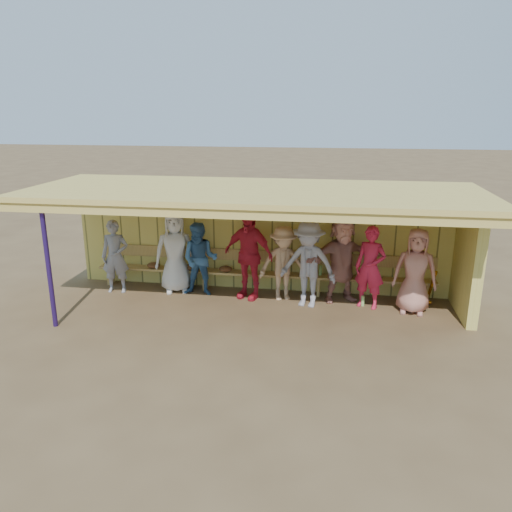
{
  "coord_description": "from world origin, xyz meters",
  "views": [
    {
      "loc": [
        1.56,
        -9.44,
        3.99
      ],
      "look_at": [
        0.0,
        0.35,
        1.05
      ],
      "focal_mm": 35.0,
      "sensor_mm": 36.0,
      "label": 1
    }
  ],
  "objects": [
    {
      "name": "bench",
      "position": [
        0.0,
        1.12,
        0.53
      ],
      "size": [
        7.6,
        0.34,
        0.93
      ],
      "color": "tan",
      "rests_on": "ground"
    },
    {
      "name": "player_g",
      "position": [
        2.34,
        0.53,
        0.86
      ],
      "size": [
        0.73,
        0.61,
        1.72
      ],
      "primitive_type": "imported",
      "rotation": [
        0.0,
        0.0,
        -0.37
      ],
      "color": "#C61F3F",
      "rests_on": "ground"
    },
    {
      "name": "player_f",
      "position": [
        1.77,
        0.81,
        0.93
      ],
      "size": [
        1.8,
        1.17,
        1.86
      ],
      "primitive_type": "imported",
      "rotation": [
        0.0,
        0.0,
        0.39
      ],
      "color": "tan",
      "rests_on": "ground"
    },
    {
      "name": "dugout_structure",
      "position": [
        0.39,
        0.69,
        1.69
      ],
      "size": [
        8.8,
        3.2,
        2.5
      ],
      "color": "#D3C35A",
      "rests_on": "ground"
    },
    {
      "name": "player_h",
      "position": [
        3.21,
        0.38,
        0.87
      ],
      "size": [
        0.93,
        0.67,
        1.75
      ],
      "primitive_type": "imported",
      "rotation": [
        0.0,
        0.0,
        -0.15
      ],
      "color": "tan",
      "rests_on": "ground"
    },
    {
      "name": "ground",
      "position": [
        0.0,
        0.0,
        0.0
      ],
      "size": [
        90.0,
        90.0,
        0.0
      ],
      "primitive_type": "plane",
      "color": "brown",
      "rests_on": "ground"
    },
    {
      "name": "dugout_equipment",
      "position": [
        -0.71,
        0.99,
        0.49
      ],
      "size": [
        6.37,
        0.62,
        0.8
      ],
      "color": "orange",
      "rests_on": "ground"
    },
    {
      "name": "player_extra",
      "position": [
        0.53,
        0.69,
        0.81
      ],
      "size": [
        1.19,
        0.92,
        1.62
      ],
      "primitive_type": "imported",
      "rotation": [
        0.0,
        0.0,
        0.35
      ],
      "color": "tan",
      "rests_on": "ground"
    },
    {
      "name": "player_d",
      "position": [
        -0.22,
        0.68,
        0.98
      ],
      "size": [
        1.24,
        0.82,
        1.95
      ],
      "primitive_type": "imported",
      "rotation": [
        0.0,
        0.0,
        -0.33
      ],
      "color": "red",
      "rests_on": "ground"
    },
    {
      "name": "player_e",
      "position": [
        1.08,
        0.4,
        0.91
      ],
      "size": [
        1.3,
        0.93,
        1.82
      ],
      "primitive_type": "imported",
      "rotation": [
        0.0,
        0.0,
        -0.23
      ],
      "color": "#929199",
      "rests_on": "ground"
    },
    {
      "name": "player_b",
      "position": [
        -1.9,
        0.81,
        0.93
      ],
      "size": [
        1.05,
        0.85,
        1.85
      ],
      "primitive_type": "imported",
      "rotation": [
        0.0,
        0.0,
        0.33
      ],
      "color": "silver",
      "rests_on": "ground"
    },
    {
      "name": "player_a",
      "position": [
        -3.21,
        0.57,
        0.82
      ],
      "size": [
        0.65,
        0.48,
        1.65
      ],
      "primitive_type": "imported",
      "rotation": [
        0.0,
        0.0,
        0.15
      ],
      "color": "gray",
      "rests_on": "ground"
    },
    {
      "name": "player_c",
      "position": [
        -1.29,
        0.68,
        0.82
      ],
      "size": [
        0.8,
        0.63,
        1.64
      ],
      "primitive_type": "imported",
      "rotation": [
        0.0,
        0.0,
        0.02
      ],
      "color": "#366395",
      "rests_on": "ground"
    }
  ]
}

